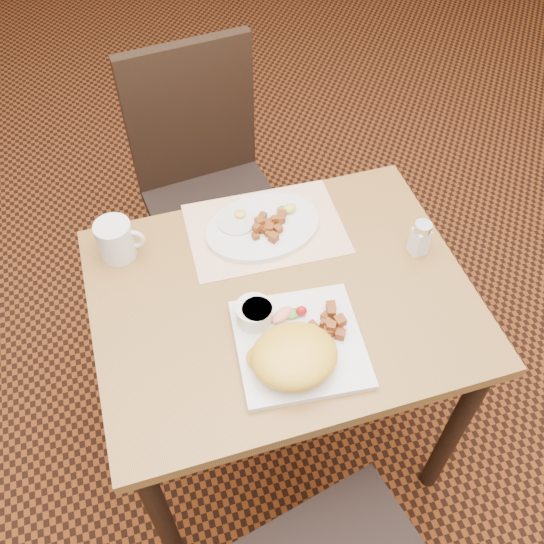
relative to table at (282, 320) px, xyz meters
The scene contains 15 objects.
ground 0.64m from the table, ahead, with size 8.00×8.00×0.00m, color black.
table is the anchor object (origin of this frame).
chair_far 0.69m from the table, 93.79° to the left, with size 0.46×0.47×0.97m.
placemat 0.24m from the table, 84.13° to the left, with size 0.40×0.28×0.00m, color white.
plate_square 0.19m from the table, 92.51° to the right, with size 0.28×0.28×0.02m, color silver.
plate_oval 0.25m from the table, 85.86° to the left, with size 0.30×0.23×0.02m, color silver, non-canonical shape.
hollandaise_mound 0.26m from the table, 100.94° to the right, with size 0.19×0.17×0.07m.
ramekin 0.18m from the table, 144.89° to the right, with size 0.08×0.08×0.05m.
garnish_sq 0.16m from the table, 96.02° to the right, with size 0.09×0.05×0.03m.
fried_egg 0.28m from the table, 100.42° to the left, with size 0.10×0.10×0.02m.
garnish_ov 0.29m from the table, 69.45° to the left, with size 0.06×0.04×0.02m.
salt_shaker 0.40m from the table, ahead, with size 0.05×0.05×0.10m.
coffee_mug 0.46m from the table, 145.51° to the left, with size 0.12×0.09×0.10m.
home_fries_sq 0.21m from the table, 63.94° to the right, with size 0.10×0.10×0.04m.
home_fries_ov 0.24m from the table, 81.94° to the left, with size 0.11×0.11×0.04m.
Camera 1 is at (-0.28, -0.83, 1.91)m, focal length 40.00 mm.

